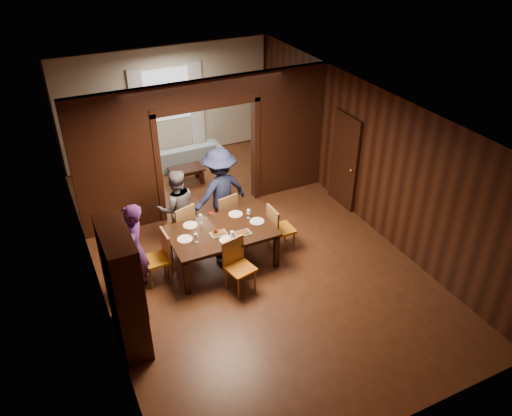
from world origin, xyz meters
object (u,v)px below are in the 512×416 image
chair_right (282,228)px  chair_far_l (180,225)px  chair_near (240,267)px  dining_table (222,247)px  coffee_table (187,175)px  chair_left (156,258)px  person_purple (134,250)px  person_navy (220,192)px  sofa (184,154)px  chair_far_r (223,213)px  hutch (124,288)px  person_grey (177,208)px

chair_right → chair_far_l: bearing=60.7°
chair_far_l → chair_near: same height
dining_table → chair_far_l: (-0.51, 0.89, 0.10)m
coffee_table → chair_left: chair_left is taller
person_purple → person_navy: size_ratio=0.94×
sofa → chair_left: (-1.89, -4.18, 0.20)m
chair_far_r → hutch: hutch is taller
person_navy → chair_near: (-0.39, -1.85, -0.44)m
coffee_table → chair_near: bearing=-95.7°
sofa → hutch: 6.02m
person_purple → chair_near: 1.80m
dining_table → chair_right: bearing=-2.2°
person_navy → chair_left: 1.95m
chair_far_r → chair_near: same height
person_purple → chair_left: size_ratio=1.78×
sofa → dining_table: size_ratio=1.04×
dining_table → person_grey: bearing=116.9°
sofa → coffee_table: 1.00m
chair_near → person_navy: bearing=64.8°
sofa → chair_left: size_ratio=2.04×
chair_far_l → person_navy: bearing=172.2°
dining_table → chair_left: size_ratio=1.96×
person_grey → chair_left: bearing=57.4°
chair_left → chair_right: (2.44, -0.12, 0.00)m
sofa → chair_far_l: bearing=70.2°
sofa → chair_right: size_ratio=2.04×
person_navy → sofa: 3.28m
person_grey → sofa: (1.18, 3.24, -0.51)m
person_purple → person_grey: (1.08, 1.07, -0.06)m
person_grey → sofa: 3.49m
person_purple → dining_table: (1.59, 0.07, -0.48)m
person_grey → chair_far_l: (0.00, -0.12, -0.32)m
coffee_table → hutch: bearing=-118.8°
coffee_table → sofa: bearing=75.3°
person_purple → dining_table: 1.66m
person_navy → chair_near: bearing=66.2°
person_grey → chair_near: person_grey is taller
chair_far_l → chair_far_r: (0.90, 0.03, 0.00)m
chair_left → chair_right: size_ratio=1.00×
sofa → chair_right: chair_right is taller
person_grey → chair_far_l: 0.34m
person_purple → chair_far_r: 2.25m
person_purple → chair_far_l: size_ratio=1.78×
person_purple → person_navy: person_navy is taller
person_grey → coffee_table: (0.93, 2.28, -0.60)m
dining_table → chair_far_l: 1.03m
dining_table → chair_near: (0.01, -0.80, 0.10)m
dining_table → chair_far_r: bearing=66.6°
chair_near → chair_far_r: bearing=64.2°
person_purple → hutch: 1.12m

